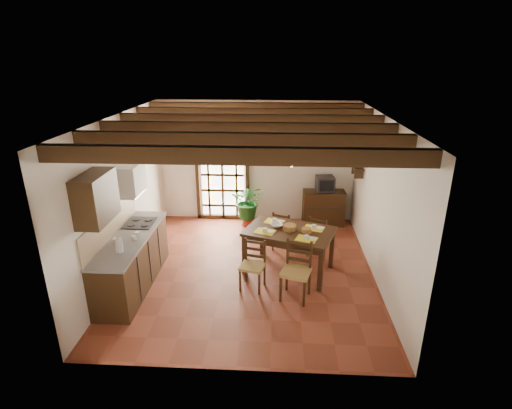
# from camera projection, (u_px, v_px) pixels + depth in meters

# --- Properties ---
(ground_plane) EXTENTS (5.00, 5.00, 0.00)m
(ground_plane) POSITION_uv_depth(u_px,v_px,m) (249.00, 270.00, 7.40)
(ground_plane) COLOR brown
(room_shell) EXTENTS (4.52, 5.02, 2.81)m
(room_shell) POSITION_uv_depth(u_px,v_px,m) (249.00, 176.00, 6.75)
(room_shell) COLOR silver
(room_shell) RESTS_ON ground_plane
(ceiling_beams) EXTENTS (4.50, 4.34, 0.20)m
(ceiling_beams) POSITION_uv_depth(u_px,v_px,m) (248.00, 124.00, 6.44)
(ceiling_beams) COLOR black
(ceiling_beams) RESTS_ON room_shell
(french_door) EXTENTS (1.26, 0.11, 2.32)m
(french_door) POSITION_uv_depth(u_px,v_px,m) (222.00, 172.00, 9.30)
(french_door) COLOR white
(french_door) RESTS_ON ground_plane
(kitchen_counter) EXTENTS (0.64, 2.25, 1.38)m
(kitchen_counter) POSITION_uv_depth(u_px,v_px,m) (132.00, 260.00, 6.77)
(kitchen_counter) COLOR #301E0F
(kitchen_counter) RESTS_ON ground_plane
(upper_cabinet) EXTENTS (0.35, 0.80, 0.70)m
(upper_cabinet) POSITION_uv_depth(u_px,v_px,m) (96.00, 198.00, 5.63)
(upper_cabinet) COLOR #301E0F
(upper_cabinet) RESTS_ON room_shell
(range_hood) EXTENTS (0.38, 0.60, 0.54)m
(range_hood) POSITION_uv_depth(u_px,v_px,m) (130.00, 180.00, 6.84)
(range_hood) COLOR white
(range_hood) RESTS_ON room_shell
(counter_items) EXTENTS (0.50, 1.43, 0.25)m
(counter_items) POSITION_uv_depth(u_px,v_px,m) (131.00, 232.00, 6.68)
(counter_items) COLOR black
(counter_items) RESTS_ON kitchen_counter
(dining_table) EXTENTS (1.75, 1.43, 0.82)m
(dining_table) POSITION_uv_depth(u_px,v_px,m) (289.00, 235.00, 7.12)
(dining_table) COLOR #311E10
(dining_table) RESTS_ON ground_plane
(chair_near_left) EXTENTS (0.47, 0.46, 0.85)m
(chair_near_left) POSITION_uv_depth(u_px,v_px,m) (253.00, 274.00, 6.75)
(chair_near_left) COLOR #AA8B48
(chair_near_left) RESTS_ON ground_plane
(chair_near_right) EXTENTS (0.55, 0.54, 0.97)m
(chair_near_right) POSITION_uv_depth(u_px,v_px,m) (296.00, 281.00, 6.47)
(chair_near_right) COLOR #AA8B48
(chair_near_right) RESTS_ON ground_plane
(chair_far_left) EXTENTS (0.50, 0.49, 0.84)m
(chair_far_left) POSITION_uv_depth(u_px,v_px,m) (283.00, 237.00, 8.09)
(chair_far_left) COLOR #AA8B48
(chair_far_left) RESTS_ON ground_plane
(chair_far_right) EXTENTS (0.54, 0.53, 0.86)m
(chair_far_right) POSITION_uv_depth(u_px,v_px,m) (320.00, 244.00, 7.81)
(chair_far_right) COLOR #AA8B48
(chair_far_right) RESTS_ON ground_plane
(table_setting) EXTENTS (1.10, 0.74, 0.10)m
(table_setting) POSITION_uv_depth(u_px,v_px,m) (290.00, 225.00, 7.05)
(table_setting) COLOR yellow
(table_setting) RESTS_ON dining_table
(table_bowl) EXTENTS (0.27, 0.27, 0.05)m
(table_bowl) POSITION_uv_depth(u_px,v_px,m) (276.00, 225.00, 7.22)
(table_bowl) COLOR white
(table_bowl) RESTS_ON dining_table
(sideboard) EXTENTS (0.96, 0.45, 0.81)m
(sideboard) POSITION_uv_depth(u_px,v_px,m) (323.00, 208.00, 9.25)
(sideboard) COLOR #301E0F
(sideboard) RESTS_ON ground_plane
(crt_tv) EXTENTS (0.43, 0.41, 0.33)m
(crt_tv) POSITION_uv_depth(u_px,v_px,m) (325.00, 184.00, 9.03)
(crt_tv) COLOR black
(crt_tv) RESTS_ON sideboard
(fuse_box) EXTENTS (0.25, 0.03, 0.32)m
(fuse_box) POSITION_uv_depth(u_px,v_px,m) (323.00, 148.00, 9.01)
(fuse_box) COLOR white
(fuse_box) RESTS_ON room_shell
(plant_pot) EXTENTS (0.33, 0.33, 0.20)m
(plant_pot) POSITION_uv_depth(u_px,v_px,m) (249.00, 221.00, 9.27)
(plant_pot) COLOR maroon
(plant_pot) RESTS_ON ground_plane
(potted_plant) EXTENTS (2.02, 1.76, 2.15)m
(potted_plant) POSITION_uv_depth(u_px,v_px,m) (249.00, 202.00, 9.11)
(potted_plant) COLOR #144C19
(potted_plant) RESTS_ON ground_plane
(wall_shelf) EXTENTS (0.20, 0.42, 0.20)m
(wall_shelf) POSITION_uv_depth(u_px,v_px,m) (358.00, 170.00, 8.24)
(wall_shelf) COLOR #301E0F
(wall_shelf) RESTS_ON room_shell
(shelf_vase) EXTENTS (0.15, 0.15, 0.15)m
(shelf_vase) POSITION_uv_depth(u_px,v_px,m) (358.00, 163.00, 8.19)
(shelf_vase) COLOR #B2BFB2
(shelf_vase) RESTS_ON wall_shelf
(shelf_flowers) EXTENTS (0.14, 0.14, 0.36)m
(shelf_flowers) POSITION_uv_depth(u_px,v_px,m) (359.00, 153.00, 8.12)
(shelf_flowers) COLOR yellow
(shelf_flowers) RESTS_ON shelf_vase
(framed_picture) EXTENTS (0.03, 0.32, 0.32)m
(framed_picture) POSITION_uv_depth(u_px,v_px,m) (364.00, 144.00, 8.04)
(framed_picture) COLOR brown
(framed_picture) RESTS_ON room_shell
(pendant_lamp) EXTENTS (0.36, 0.36, 0.84)m
(pendant_lamp) POSITION_uv_depth(u_px,v_px,m) (292.00, 160.00, 6.73)
(pendant_lamp) COLOR black
(pendant_lamp) RESTS_ON room_shell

